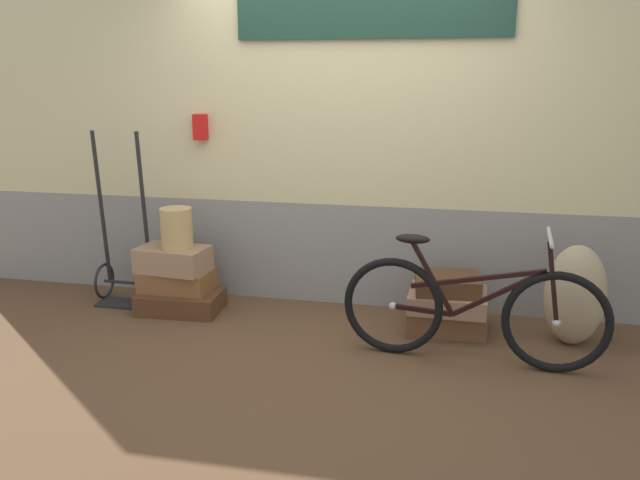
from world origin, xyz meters
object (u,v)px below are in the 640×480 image
object	(u,v)px
burlap_sack	(575,295)
suitcase_0	(181,301)
suitcase_1	(177,280)
wicker_basket	(177,228)
suitcase_3	(445,318)
bicycle	(471,310)
luggage_trolley	(126,264)
suitcase_2	(173,259)
suitcase_4	(447,300)
suitcase_5	(447,284)

from	to	relation	value
burlap_sack	suitcase_0	bearing A→B (deg)	179.57
suitcase_1	wicker_basket	bearing A→B (deg)	-39.32
suitcase_3	bicycle	world-z (taller)	bicycle
luggage_trolley	suitcase_2	bearing A→B (deg)	-12.49
suitcase_1	bicycle	world-z (taller)	bicycle
suitcase_4	luggage_trolley	bearing A→B (deg)	179.00
suitcase_1	wicker_basket	distance (m)	0.43
suitcase_3	suitcase_0	bearing A→B (deg)	177.29
suitcase_0	suitcase_3	world-z (taller)	suitcase_3
suitcase_3	wicker_basket	size ratio (longest dim) A/B	1.79
suitcase_1	bicycle	size ratio (longest dim) A/B	0.32
bicycle	suitcase_5	bearing A→B (deg)	108.17
suitcase_1	luggage_trolley	size ratio (longest dim) A/B	0.39
suitcase_0	luggage_trolley	distance (m)	0.59
bicycle	suitcase_0	bearing A→B (deg)	167.90
suitcase_2	luggage_trolley	xyz separation A→B (m)	(-0.46, 0.10, -0.10)
suitcase_4	suitcase_5	xyz separation A→B (m)	(-0.01, -0.01, 0.13)
wicker_basket	suitcase_4	bearing A→B (deg)	-0.22
suitcase_3	luggage_trolley	size ratio (longest dim) A/B	0.40
suitcase_0	suitcase_5	world-z (taller)	suitcase_5
suitcase_2	suitcase_5	size ratio (longest dim) A/B	1.19
suitcase_0	wicker_basket	world-z (taller)	wicker_basket
wicker_basket	bicycle	distance (m)	2.28
suitcase_1	suitcase_5	bearing A→B (deg)	-0.14
suitcase_1	suitcase_2	xyz separation A→B (m)	(-0.01, -0.03, 0.18)
suitcase_3	suitcase_4	distance (m)	0.15
suitcase_2	suitcase_4	bearing A→B (deg)	5.68
suitcase_1	burlap_sack	size ratio (longest dim) A/B	0.77
suitcase_4	suitcase_2	bearing A→B (deg)	-178.72
wicker_basket	burlap_sack	distance (m)	2.91
suitcase_1	suitcase_4	world-z (taller)	suitcase_1
suitcase_4	burlap_sack	xyz separation A→B (m)	(0.84, -0.04, 0.11)
wicker_basket	suitcase_2	bearing A→B (deg)	-175.84
suitcase_2	suitcase_3	xyz separation A→B (m)	(2.08, 0.03, -0.32)
bicycle	suitcase_3	bearing A→B (deg)	107.31
suitcase_1	suitcase_3	bearing A→B (deg)	1.06
suitcase_0	suitcase_1	distance (m)	0.17
bicycle	luggage_trolley	bearing A→B (deg)	167.59
suitcase_1	suitcase_3	size ratio (longest dim) A/B	0.97
suitcase_2	bicycle	xyz separation A→B (m)	(2.25, -0.49, -0.06)
suitcase_5	bicycle	distance (m)	0.50
suitcase_0	suitcase_5	bearing A→B (deg)	-2.53
suitcase_4	suitcase_0	bearing A→B (deg)	-178.05
suitcase_2	suitcase_3	bearing A→B (deg)	6.54
suitcase_0	bicycle	xyz separation A→B (m)	(2.19, -0.47, 0.27)
suitcase_3	luggage_trolley	xyz separation A→B (m)	(-2.55, 0.08, 0.23)
suitcase_4	burlap_sack	world-z (taller)	burlap_sack
wicker_basket	suitcase_1	bearing A→B (deg)	139.55
suitcase_0	wicker_basket	size ratio (longest dim) A/B	2.02
suitcase_0	suitcase_4	size ratio (longest dim) A/B	1.15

